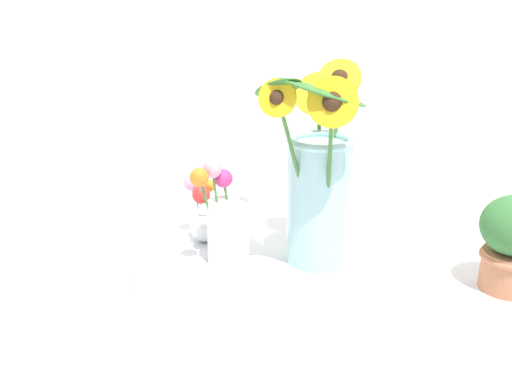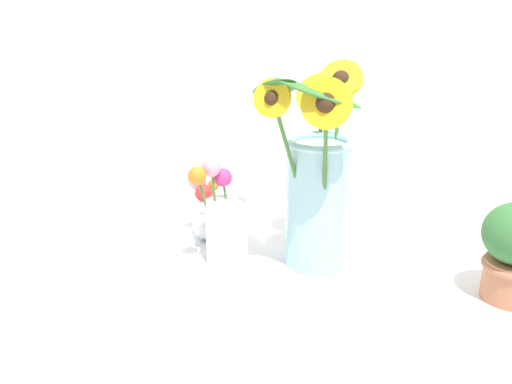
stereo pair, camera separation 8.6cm
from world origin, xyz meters
The scene contains 5 objects.
ground_plane centered at (0.00, 0.00, 0.00)m, with size 6.00×6.00×0.00m, color silver.
serving_tray centered at (-0.01, 0.04, 0.01)m, with size 0.50×0.50×0.02m.
mason_jar_sunflowers centered at (0.11, 0.04, 0.18)m, with size 0.23×0.23×0.38m.
vase_small_center centered at (-0.05, -0.02, 0.10)m, with size 0.10×0.09×0.21m.
vase_bulb_right centered at (-0.14, 0.07, 0.08)m, with size 0.09×0.08×0.14m.
Camera 2 is at (0.42, -0.96, 0.54)m, focal length 42.00 mm.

